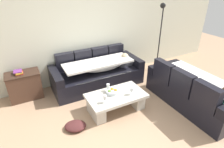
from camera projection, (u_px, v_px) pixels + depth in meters
The scene contains 14 objects.
ground_plane at pixel (126, 123), 3.63m from camera, with size 14.00×14.00×0.00m, color tan.
back_wall at pixel (83, 30), 4.69m from camera, with size 9.00×0.10×2.70m, color beige.
couch_along_wall at pixel (98, 73), 4.81m from camera, with size 2.26×0.92×0.88m.
couch_near_window at pixel (193, 91), 4.03m from camera, with size 0.92×2.02×0.88m.
coffee_table at pixel (116, 100), 3.90m from camera, with size 1.20×0.68×0.38m.
fruit_bowl at pixel (112, 91), 3.87m from camera, with size 0.28×0.28×0.10m.
wine_glass_near_left at pixel (105, 98), 3.54m from camera, with size 0.07×0.07×0.17m.
wine_glass_near_right at pixel (132, 90), 3.79m from camera, with size 0.07×0.07×0.17m.
wine_glass_far_back at pixel (108, 86), 3.92m from camera, with size 0.07×0.07×0.17m.
open_magazine at pixel (130, 87), 4.08m from camera, with size 0.28×0.21×0.01m, color white.
side_cabinet at pixel (25, 86), 4.27m from camera, with size 0.72×0.44×0.64m.
book_stack_on_cabinet at pixel (18, 72), 4.08m from camera, with size 0.19×0.22×0.07m.
floor_lamp at pixel (160, 34), 5.18m from camera, with size 0.33×0.31×1.95m.
crumpled_garment at pixel (75, 126), 3.48m from camera, with size 0.40×0.32×0.12m, color #4C2323.
Camera 1 is at (-1.54, -2.33, 2.53)m, focal length 29.98 mm.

